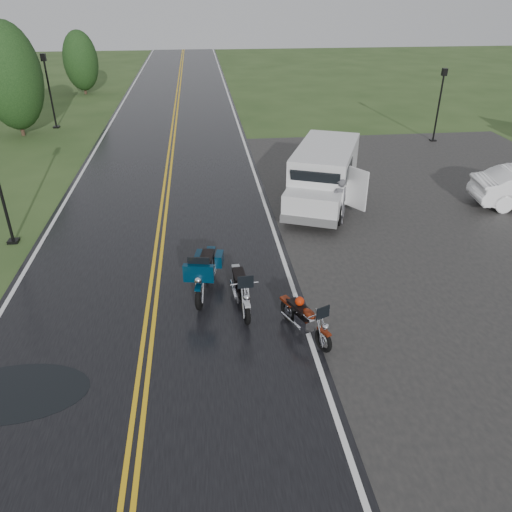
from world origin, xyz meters
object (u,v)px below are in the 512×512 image
(van_white, at_px, (290,191))
(motorcycle_red, at_px, (324,333))
(person_at_van, at_px, (339,202))
(lamp_post_far_right, at_px, (439,106))
(lamp_post_far_left, at_px, (50,91))
(motorcycle_teal, at_px, (199,287))
(motorcycle_silver, at_px, (246,303))

(van_white, bearing_deg, motorcycle_red, -71.23)
(motorcycle_red, xyz_separation_m, van_white, (0.49, 7.28, 0.53))
(person_at_van, bearing_deg, motorcycle_red, 52.55)
(person_at_van, xyz_separation_m, lamp_post_far_right, (7.79, 9.75, 1.03))
(lamp_post_far_left, relative_size, lamp_post_far_right, 1.10)
(motorcycle_red, height_order, lamp_post_far_left, lamp_post_far_left)
(motorcycle_teal, bearing_deg, lamp_post_far_left, 122.91)
(van_white, distance_m, lamp_post_far_left, 18.34)
(motorcycle_silver, xyz_separation_m, person_at_van, (3.70, 5.43, 0.21))
(motorcycle_red, xyz_separation_m, person_at_van, (2.08, 6.68, 0.28))
(motorcycle_red, relative_size, van_white, 0.34)
(person_at_van, relative_size, lamp_post_far_right, 0.45)
(motorcycle_silver, bearing_deg, van_white, 66.73)
(motorcycle_red, height_order, motorcycle_silver, motorcycle_silver)
(lamp_post_far_right, bearing_deg, motorcycle_teal, -131.16)
(motorcycle_teal, relative_size, person_at_van, 1.43)
(motorcycle_silver, distance_m, lamp_post_far_left, 22.46)
(motorcycle_red, relative_size, lamp_post_far_left, 0.46)
(motorcycle_red, relative_size, motorcycle_teal, 0.79)
(person_at_van, bearing_deg, motorcycle_teal, 24.03)
(motorcycle_red, bearing_deg, van_white, 61.56)
(motorcycle_teal, bearing_deg, person_at_van, 54.73)
(motorcycle_teal, height_order, person_at_van, person_at_van)
(motorcycle_silver, relative_size, lamp_post_far_left, 0.52)
(motorcycle_red, xyz_separation_m, lamp_post_far_left, (-10.82, 21.68, 1.49))
(van_white, relative_size, person_at_van, 3.31)
(lamp_post_far_left, bearing_deg, lamp_post_far_right, -14.23)
(lamp_post_far_right, bearing_deg, motorcycle_silver, -127.11)
(motorcycle_teal, distance_m, lamp_post_far_left, 21.31)
(person_at_van, height_order, lamp_post_far_left, lamp_post_far_left)
(person_at_van, bearing_deg, van_white, -40.68)
(motorcycle_red, distance_m, motorcycle_silver, 2.04)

